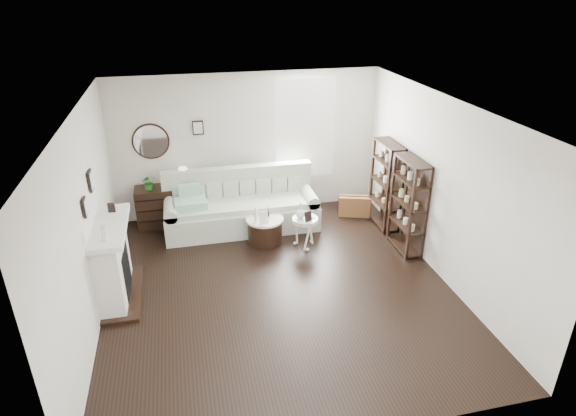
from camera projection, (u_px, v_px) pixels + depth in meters
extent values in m
plane|color=black|center=(279.00, 286.00, 7.22)|extent=(5.50, 5.50, 0.00)
plane|color=white|center=(277.00, 108.00, 6.07)|extent=(5.50, 5.50, 0.00)
plane|color=beige|center=(248.00, 145.00, 9.07)|extent=(5.00, 0.00, 5.00)
plane|color=beige|center=(342.00, 334.00, 4.22)|extent=(5.00, 0.00, 5.00)
plane|color=beige|center=(86.00, 223.00, 6.14)|extent=(0.00, 5.50, 5.50)
plane|color=beige|center=(442.00, 189.00, 7.15)|extent=(0.00, 5.50, 5.50)
cube|color=white|center=(305.00, 129.00, 9.17)|extent=(1.00, 0.02, 1.80)
cube|color=white|center=(305.00, 130.00, 9.11)|extent=(1.15, 0.02, 1.90)
cylinder|color=silver|center=(151.00, 142.00, 8.60)|extent=(0.60, 0.03, 0.60)
cube|color=black|center=(198.00, 128.00, 8.69)|extent=(0.20, 0.03, 0.26)
cube|color=silver|center=(112.00, 263.00, 6.78)|extent=(0.34, 1.20, 1.10)
cube|color=black|center=(116.00, 272.00, 6.85)|extent=(0.30, 0.65, 0.70)
cube|color=silver|center=(110.00, 227.00, 6.55)|extent=(0.44, 1.35, 0.08)
cube|color=black|center=(124.00, 293.00, 7.02)|extent=(0.50, 1.40, 0.05)
cylinder|color=beige|center=(104.00, 233.00, 6.09)|extent=(0.08, 0.08, 0.22)
cube|color=black|center=(111.00, 208.00, 6.85)|extent=(0.10, 0.03, 0.14)
cube|color=black|center=(85.00, 207.00, 5.99)|extent=(0.03, 0.18, 0.24)
cube|color=black|center=(91.00, 181.00, 6.52)|extent=(0.03, 0.22, 0.28)
cube|color=black|center=(386.00, 185.00, 8.72)|extent=(0.30, 0.80, 1.60)
cylinder|color=beige|center=(389.00, 205.00, 8.61)|extent=(0.08, 0.08, 0.11)
cylinder|color=beige|center=(384.00, 199.00, 8.83)|extent=(0.08, 0.08, 0.11)
cylinder|color=beige|center=(378.00, 194.00, 9.05)|extent=(0.08, 0.08, 0.11)
cylinder|color=beige|center=(391.00, 184.00, 8.44)|extent=(0.08, 0.08, 0.11)
cylinder|color=beige|center=(386.00, 179.00, 8.66)|extent=(0.08, 0.08, 0.11)
cylinder|color=beige|center=(380.00, 174.00, 8.88)|extent=(0.08, 0.08, 0.11)
cylinder|color=beige|center=(393.00, 163.00, 8.27)|extent=(0.08, 0.08, 0.11)
cylinder|color=beige|center=(388.00, 158.00, 8.49)|extent=(0.08, 0.08, 0.11)
cylinder|color=beige|center=(382.00, 154.00, 8.71)|extent=(0.08, 0.08, 0.11)
cube|color=black|center=(408.00, 206.00, 7.93)|extent=(0.30, 0.80, 1.60)
cylinder|color=beige|center=(412.00, 228.00, 7.82)|extent=(0.08, 0.08, 0.11)
cylinder|color=beige|center=(405.00, 221.00, 8.04)|extent=(0.08, 0.08, 0.11)
cylinder|color=beige|center=(399.00, 214.00, 8.26)|extent=(0.08, 0.08, 0.11)
cylinder|color=beige|center=(415.00, 205.00, 7.65)|extent=(0.08, 0.08, 0.11)
cylinder|color=beige|center=(408.00, 199.00, 7.87)|extent=(0.08, 0.08, 0.11)
cylinder|color=beige|center=(401.00, 193.00, 8.09)|extent=(0.08, 0.08, 0.11)
cylinder|color=beige|center=(418.00, 182.00, 7.48)|extent=(0.08, 0.08, 0.11)
cylinder|color=beige|center=(410.00, 176.00, 7.70)|extent=(0.08, 0.08, 0.11)
cylinder|color=beige|center=(404.00, 171.00, 7.92)|extent=(0.08, 0.08, 0.11)
cube|color=#B6C1AC|center=(242.00, 217.00, 8.84)|extent=(2.76, 0.95, 0.45)
cube|color=#B6C1AC|center=(242.00, 204.00, 8.69)|extent=(2.39, 0.76, 0.11)
cube|color=#B6C1AC|center=(238.00, 188.00, 8.98)|extent=(2.76, 0.21, 0.85)
cube|color=#B6C1AC|center=(172.00, 221.00, 8.56)|extent=(0.23, 0.90, 0.55)
cube|color=#B6C1AC|center=(308.00, 208.00, 9.07)|extent=(0.23, 0.90, 0.55)
cube|color=#278F6A|center=(190.00, 203.00, 8.44)|extent=(0.57, 0.48, 0.14)
cube|color=brown|center=(354.00, 206.00, 9.32)|extent=(0.64, 0.39, 0.40)
cube|color=black|center=(168.00, 206.00, 8.92)|extent=(1.13, 0.47, 0.75)
cube|color=black|center=(169.00, 220.00, 8.78)|extent=(1.08, 0.01, 0.02)
cube|color=black|center=(168.00, 209.00, 8.69)|extent=(1.08, 0.01, 0.02)
cube|color=black|center=(167.00, 199.00, 8.60)|extent=(1.08, 0.01, 0.01)
imported|color=#1D631C|center=(149.00, 182.00, 8.60)|extent=(0.30, 0.27, 0.28)
cylinder|color=black|center=(265.00, 231.00, 8.38)|extent=(0.60, 0.60, 0.42)
cylinder|color=beige|center=(265.00, 219.00, 8.28)|extent=(0.65, 0.65, 0.04)
cylinder|color=white|center=(305.00, 219.00, 8.10)|extent=(0.44, 0.44, 0.03)
cylinder|color=silver|center=(305.00, 221.00, 8.11)|extent=(0.45, 0.45, 0.02)
cylinder|color=silver|center=(305.00, 233.00, 8.21)|extent=(0.03, 0.03, 0.50)
cylinder|color=silver|center=(256.00, 214.00, 8.12)|extent=(0.06, 0.06, 0.27)
cube|color=white|center=(264.00, 217.00, 8.08)|extent=(0.16, 0.08, 0.21)
cube|color=black|center=(308.00, 216.00, 7.95)|extent=(0.14, 0.09, 0.17)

